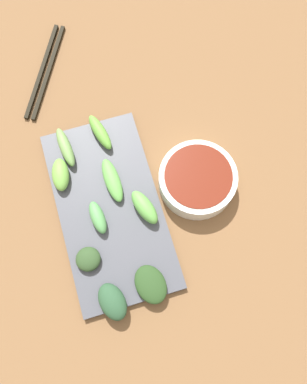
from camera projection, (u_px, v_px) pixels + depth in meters
The scene contains 13 objects.
tabletop at pixel (142, 193), 0.80m from camera, with size 2.10×2.10×0.02m, color brown.
sauce_bowl at pixel (197, 180), 0.78m from camera, with size 0.15×0.15×0.05m.
serving_plate at pixel (110, 209), 0.78m from camera, with size 0.19×0.36×0.01m, color #494B54.
broccoli_stalk_0 at pixel (145, 207), 0.76m from camera, with size 0.03×0.07×0.03m, color #67B64F.
broccoli_leafy_1 at pixel (151, 284), 0.72m from camera, with size 0.05×0.07×0.02m, color #2A4921.
broccoli_leafy_2 at pixel (88, 259), 0.73m from camera, with size 0.04×0.04×0.02m, color #304C27.
broccoli_stalk_3 at pixel (61, 175), 0.78m from camera, with size 0.03×0.07×0.03m, color #72B348.
broccoli_stalk_4 at pixel (112, 180), 0.78m from camera, with size 0.03×0.09×0.02m, color #63AE4D.
broccoli_stalk_5 at pixel (65, 147), 0.79m from camera, with size 0.02×0.09×0.03m, color #78AA59.
broccoli_leafy_6 at pixel (112, 302), 0.71m from camera, with size 0.04×0.07×0.03m, color #2D5335.
broccoli_stalk_7 at pixel (98, 217), 0.75m from camera, with size 0.03×0.06×0.03m, color #5CA65B.
broccoli_stalk_8 at pixel (100, 132), 0.80m from camera, with size 0.02×0.08×0.03m, color #6AB241.
chopsticks at pixel (45, 71), 0.87m from camera, with size 0.13×0.21×0.01m.
Camera 1 is at (0.05, 0.23, 0.78)m, focal length 38.69 mm.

